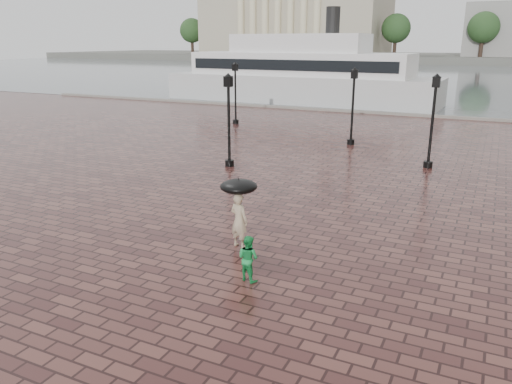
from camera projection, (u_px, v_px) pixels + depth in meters
ground at (247, 266)px, 13.87m from camera, size 300.00×300.00×0.00m
harbour_water at (467, 75)px, 93.24m from camera, size 240.00×240.00×0.00m
quay_edge at (419, 116)px, 41.48m from camera, size 80.00×0.60×0.30m
far_shore at (483, 58)px, 151.61m from camera, size 300.00×60.00×2.00m
museum at (297, 15)px, 157.40m from camera, size 57.00×32.50×26.00m
far_trees at (484, 28)px, 130.20m from camera, size 188.00×8.00×13.50m
street_lamps at (358, 107)px, 29.05m from camera, size 21.44×14.44×4.40m
adult_pedestrian at (239, 221)px, 14.91m from camera, size 0.70×0.54×1.69m
child_pedestrian at (248, 258)px, 12.89m from camera, size 0.69×0.60×1.23m
ferry_near at (299, 75)px, 50.63m from camera, size 28.11×7.63×9.15m
umbrella at (239, 186)px, 14.60m from camera, size 1.10×1.10×1.14m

